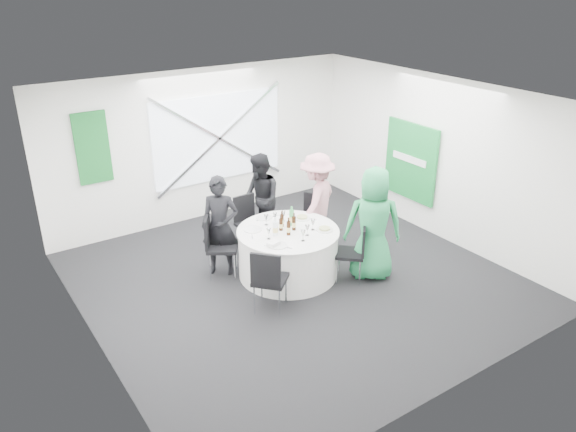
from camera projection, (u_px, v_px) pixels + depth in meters
floor at (295, 280)px, 8.64m from camera, size 6.00×6.00×0.00m
ceiling at (296, 98)px, 7.50m from camera, size 6.00×6.00×0.00m
wall_back at (203, 145)px, 10.34m from camera, size 6.00×0.00×6.00m
wall_front at (461, 285)px, 5.80m from camera, size 6.00×0.00×6.00m
wall_left at (85, 249)px, 6.54m from camera, size 0.00×6.00×6.00m
wall_right at (439, 159)px, 9.60m from camera, size 0.00×6.00×6.00m
window_panel at (218, 138)px, 10.42m from camera, size 2.60×0.03×1.60m
window_brace_a at (219, 138)px, 10.39m from camera, size 2.63×0.05×1.84m
window_brace_b at (219, 138)px, 10.39m from camera, size 2.63×0.05×1.84m
green_banner at (93, 148)px, 9.16m from camera, size 0.55×0.04×1.20m
green_sign at (411, 161)px, 10.11m from camera, size 0.05×1.20×1.40m
banquet_table at (288, 253)px, 8.64m from camera, size 1.56×1.56×0.76m
chair_back at (248, 218)px, 9.41m from camera, size 0.44×0.45×0.93m
chair_back_left at (216, 241)px, 8.54m from camera, size 0.63×0.63×1.00m
chair_back_right at (312, 216)px, 9.58m from camera, size 0.57×0.56×0.89m
chair_front_right at (356, 248)px, 8.43m from camera, size 0.59×0.59×0.91m
chair_front_left at (268, 277)px, 7.60m from camera, size 0.62×0.62×0.97m
person_man_back_left at (220, 226)px, 8.55m from camera, size 0.69×0.66×1.58m
person_man_back at (260, 199)px, 9.53m from camera, size 0.57×0.84×1.58m
person_woman_pink at (317, 201)px, 9.41m from camera, size 1.16×0.97×1.64m
person_woman_green at (373, 224)px, 8.40m from camera, size 1.03×0.96×1.77m
plate_back at (264, 218)px, 8.90m from camera, size 0.25×0.25×0.01m
plate_back_left at (253, 229)px, 8.50m from camera, size 0.28×0.28×0.01m
plate_back_right at (302, 218)px, 8.88m from camera, size 0.26×0.26×0.04m
plate_front_right at (325, 229)px, 8.49m from camera, size 0.26×0.26×0.04m
plate_front_left at (278, 245)px, 8.01m from camera, size 0.26×0.26×0.01m
napkin at (274, 243)px, 8.00m from camera, size 0.21×0.17×0.05m
beer_bottle_a at (281, 225)px, 8.46m from camera, size 0.06×0.06×0.25m
beer_bottle_b at (282, 221)px, 8.58m from camera, size 0.06×0.06×0.25m
beer_bottle_c at (294, 223)px, 8.46m from camera, size 0.06×0.06×0.28m
beer_bottle_d at (289, 228)px, 8.30m from camera, size 0.06×0.06×0.28m
green_water_bottle at (292, 218)px, 8.61m from camera, size 0.08×0.08×0.31m
clear_water_bottle at (275, 228)px, 8.29m from camera, size 0.08×0.08×0.28m
wine_glass_a at (303, 233)px, 8.11m from camera, size 0.07×0.07×0.17m
wine_glass_b at (307, 228)px, 8.28m from camera, size 0.07×0.07×0.17m
wine_glass_c at (283, 214)px, 8.75m from camera, size 0.07×0.07×0.17m
wine_glass_d at (313, 222)px, 8.46m from camera, size 0.07×0.07×0.17m
wine_glass_e at (266, 217)px, 8.62m from camera, size 0.07×0.07×0.17m
wine_glass_f at (275, 216)px, 8.68m from camera, size 0.07×0.07×0.17m
wine_glass_g at (269, 231)px, 8.17m from camera, size 0.07×0.07×0.17m
fork_a at (251, 228)px, 8.55m from camera, size 0.08×0.14×0.01m
knife_a at (252, 237)px, 8.27m from camera, size 0.08×0.14×0.01m
fork_b at (276, 216)px, 8.98m from camera, size 0.15×0.02×0.01m
knife_b at (261, 220)px, 8.83m from camera, size 0.15×0.02×0.01m
fork_c at (312, 219)px, 8.87m from camera, size 0.09×0.14×0.01m
knife_c at (292, 215)px, 9.00m from camera, size 0.09×0.13×0.01m
fork_d at (269, 246)px, 8.01m from camera, size 0.12×0.12×0.01m
knife_d at (287, 248)px, 7.96m from camera, size 0.10×0.13×0.01m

